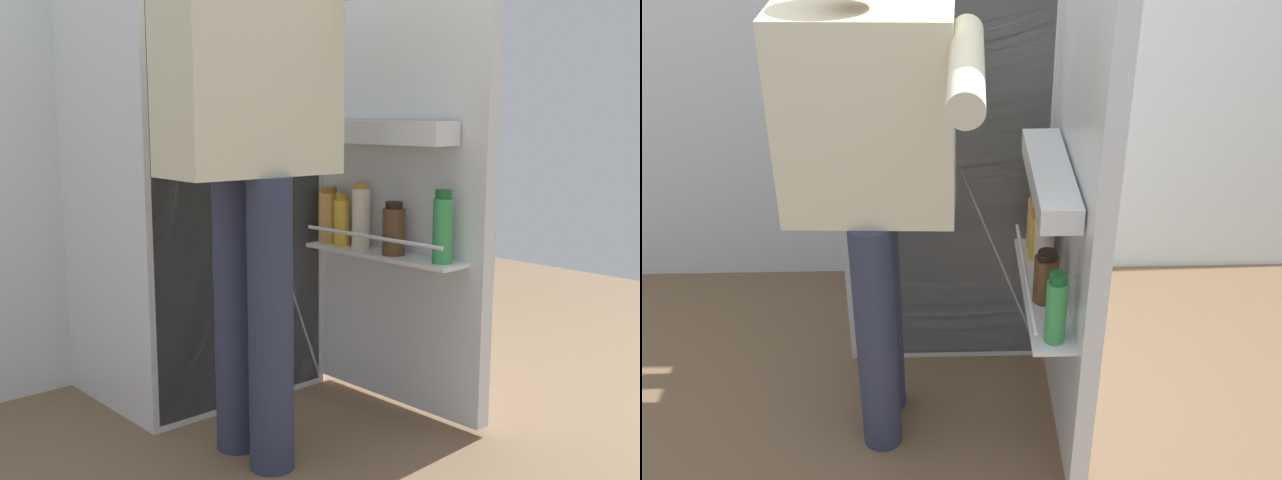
# 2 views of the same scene
# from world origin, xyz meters

# --- Properties ---
(ground_plane) EXTENTS (5.62, 5.62, 0.00)m
(ground_plane) POSITION_xyz_m (0.00, 0.00, 0.00)
(ground_plane) COLOR brown
(kitchen_wall) EXTENTS (4.40, 0.10, 2.70)m
(kitchen_wall) POSITION_xyz_m (0.00, 0.87, 1.35)
(kitchen_wall) COLOR silver
(kitchen_wall) RESTS_ON ground_plane
(refrigerator) EXTENTS (0.73, 1.24, 1.76)m
(refrigerator) POSITION_xyz_m (0.03, 0.48, 0.88)
(refrigerator) COLOR silver
(refrigerator) RESTS_ON ground_plane
(person) EXTENTS (0.54, 0.77, 1.57)m
(person) POSITION_xyz_m (-0.20, -0.06, 0.94)
(person) COLOR #2D334C
(person) RESTS_ON ground_plane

